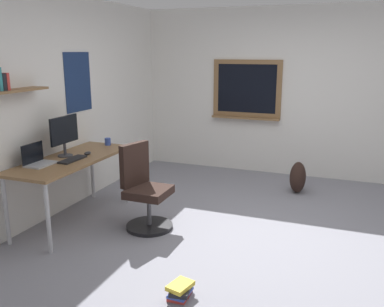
{
  "coord_description": "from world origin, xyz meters",
  "views": [
    {
      "loc": [
        -4.16,
        -0.86,
        1.94
      ],
      "look_at": [
        -0.06,
        0.72,
        0.85
      ],
      "focal_mm": 38.95,
      "sensor_mm": 36.0,
      "label": 1
    }
  ],
  "objects_px": {
    "office_chair": "(144,192)",
    "coffee_mug": "(108,142)",
    "desk": "(72,164)",
    "monitor_primary": "(64,133)",
    "book_stack_on_floor": "(180,290)",
    "computer_mouse": "(87,153)",
    "keyboard": "(73,159)",
    "backpack": "(298,177)",
    "laptop": "(38,160)"
  },
  "relations": [
    {
      "from": "computer_mouse",
      "to": "backpack",
      "type": "xyz_separation_m",
      "value": [
        1.75,
        -2.21,
        -0.56
      ]
    },
    {
      "from": "desk",
      "to": "backpack",
      "type": "bearing_deg",
      "value": -49.6
    },
    {
      "from": "coffee_mug",
      "to": "office_chair",
      "type": "bearing_deg",
      "value": -125.35
    },
    {
      "from": "coffee_mug",
      "to": "laptop",
      "type": "bearing_deg",
      "value": 170.47
    },
    {
      "from": "monitor_primary",
      "to": "book_stack_on_floor",
      "type": "relative_size",
      "value": 1.94
    },
    {
      "from": "desk",
      "to": "laptop",
      "type": "relative_size",
      "value": 5.27
    },
    {
      "from": "computer_mouse",
      "to": "backpack",
      "type": "distance_m",
      "value": 2.88
    },
    {
      "from": "monitor_primary",
      "to": "keyboard",
      "type": "xyz_separation_m",
      "value": [
        -0.12,
        -0.18,
        -0.26
      ]
    },
    {
      "from": "computer_mouse",
      "to": "book_stack_on_floor",
      "type": "distance_m",
      "value": 2.17
    },
    {
      "from": "monitor_primary",
      "to": "coffee_mug",
      "type": "bearing_deg",
      "value": -11.2
    },
    {
      "from": "keyboard",
      "to": "book_stack_on_floor",
      "type": "bearing_deg",
      "value": -118.93
    },
    {
      "from": "office_chair",
      "to": "coffee_mug",
      "type": "height_order",
      "value": "office_chair"
    },
    {
      "from": "keyboard",
      "to": "backpack",
      "type": "bearing_deg",
      "value": -47.43
    },
    {
      "from": "backpack",
      "to": "book_stack_on_floor",
      "type": "relative_size",
      "value": 1.83
    },
    {
      "from": "desk",
      "to": "book_stack_on_floor",
      "type": "relative_size",
      "value": 6.81
    },
    {
      "from": "office_chair",
      "to": "backpack",
      "type": "xyz_separation_m",
      "value": [
        1.81,
        -1.45,
        -0.19
      ]
    },
    {
      "from": "monitor_primary",
      "to": "book_stack_on_floor",
      "type": "bearing_deg",
      "value": -119.42
    },
    {
      "from": "keyboard",
      "to": "coffee_mug",
      "type": "xyz_separation_m",
      "value": [
        0.8,
        0.05,
        0.04
      ]
    },
    {
      "from": "desk",
      "to": "monitor_primary",
      "type": "bearing_deg",
      "value": 68.5
    },
    {
      "from": "laptop",
      "to": "monitor_primary",
      "type": "height_order",
      "value": "monitor_primary"
    },
    {
      "from": "keyboard",
      "to": "desk",
      "type": "bearing_deg",
      "value": 44.48
    },
    {
      "from": "computer_mouse",
      "to": "coffee_mug",
      "type": "distance_m",
      "value": 0.52
    },
    {
      "from": "keyboard",
      "to": "backpack",
      "type": "distance_m",
      "value": 3.06
    },
    {
      "from": "monitor_primary",
      "to": "computer_mouse",
      "type": "xyz_separation_m",
      "value": [
        0.16,
        -0.18,
        -0.25
      ]
    },
    {
      "from": "desk",
      "to": "monitor_primary",
      "type": "relative_size",
      "value": 3.52
    },
    {
      "from": "laptop",
      "to": "coffee_mug",
      "type": "height_order",
      "value": "laptop"
    },
    {
      "from": "backpack",
      "to": "keyboard",
      "type": "bearing_deg",
      "value": 132.57
    },
    {
      "from": "monitor_primary",
      "to": "backpack",
      "type": "bearing_deg",
      "value": -51.44
    },
    {
      "from": "computer_mouse",
      "to": "monitor_primary",
      "type": "bearing_deg",
      "value": 130.62
    },
    {
      "from": "keyboard",
      "to": "computer_mouse",
      "type": "distance_m",
      "value": 0.28
    },
    {
      "from": "monitor_primary",
      "to": "coffee_mug",
      "type": "relative_size",
      "value": 5.04
    },
    {
      "from": "backpack",
      "to": "book_stack_on_floor",
      "type": "bearing_deg",
      "value": 169.47
    },
    {
      "from": "monitor_primary",
      "to": "keyboard",
      "type": "relative_size",
      "value": 1.25
    },
    {
      "from": "office_chair",
      "to": "coffee_mug",
      "type": "xyz_separation_m",
      "value": [
        0.58,
        0.81,
        0.4
      ]
    },
    {
      "from": "desk",
      "to": "backpack",
      "type": "xyz_separation_m",
      "value": [
        1.95,
        -2.29,
        -0.47
      ]
    },
    {
      "from": "keyboard",
      "to": "coffee_mug",
      "type": "relative_size",
      "value": 4.02
    },
    {
      "from": "backpack",
      "to": "book_stack_on_floor",
      "type": "xyz_separation_m",
      "value": [
        -2.95,
        0.55,
        -0.16
      ]
    },
    {
      "from": "office_chair",
      "to": "backpack",
      "type": "height_order",
      "value": "office_chair"
    },
    {
      "from": "office_chair",
      "to": "laptop",
      "type": "bearing_deg",
      "value": 117.01
    },
    {
      "from": "monitor_primary",
      "to": "office_chair",
      "type": "bearing_deg",
      "value": -84.03
    },
    {
      "from": "desk",
      "to": "coffee_mug",
      "type": "relative_size",
      "value": 17.74
    },
    {
      "from": "desk",
      "to": "keyboard",
      "type": "relative_size",
      "value": 4.41
    },
    {
      "from": "office_chair",
      "to": "monitor_primary",
      "type": "xyz_separation_m",
      "value": [
        -0.1,
        0.95,
        0.62
      ]
    },
    {
      "from": "office_chair",
      "to": "book_stack_on_floor",
      "type": "bearing_deg",
      "value": -141.67
    },
    {
      "from": "computer_mouse",
      "to": "book_stack_on_floor",
      "type": "xyz_separation_m",
      "value": [
        -1.2,
        -1.67,
        -0.71
      ]
    },
    {
      "from": "monitor_primary",
      "to": "backpack",
      "type": "relative_size",
      "value": 1.06
    },
    {
      "from": "desk",
      "to": "monitor_primary",
      "type": "xyz_separation_m",
      "value": [
        0.04,
        0.1,
        0.34
      ]
    },
    {
      "from": "laptop",
      "to": "monitor_primary",
      "type": "bearing_deg",
      "value": -6.74
    },
    {
      "from": "laptop",
      "to": "book_stack_on_floor",
      "type": "relative_size",
      "value": 1.29
    },
    {
      "from": "computer_mouse",
      "to": "coffee_mug",
      "type": "xyz_separation_m",
      "value": [
        0.52,
        0.05,
        0.03
      ]
    }
  ]
}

